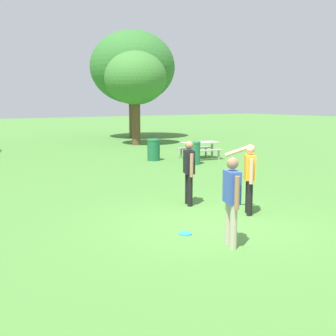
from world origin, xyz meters
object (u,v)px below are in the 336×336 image
at_px(trash_can_beside_table, 193,153).
at_px(trash_can_further_along, 154,150).
at_px(person_bystander, 249,174).
at_px(tree_slender_mid, 133,68).
at_px(person_thrower, 232,196).
at_px(person_catcher, 189,168).
at_px(frisbee, 185,233).
at_px(picnic_table_near, 200,147).
at_px(tree_far_right, 136,79).

height_order(trash_can_beside_table, trash_can_further_along, same).
bearing_deg(trash_can_further_along, person_bystander, -107.87).
relative_size(person_bystander, tree_slender_mid, 0.22).
distance_m(person_thrower, person_catcher, 3.12).
bearing_deg(frisbee, trash_can_beside_table, 51.80).
relative_size(person_bystander, picnic_table_near, 0.87).
height_order(person_catcher, trash_can_beside_table, person_catcher).
xyz_separation_m(trash_can_beside_table, tree_slender_mid, (4.09, 12.58, 4.50)).
relative_size(person_catcher, picnic_table_near, 0.87).
distance_m(trash_can_further_along, tree_slender_mid, 12.60).
height_order(picnic_table_near, trash_can_beside_table, trash_can_beside_table).
distance_m(person_thrower, trash_can_further_along, 11.22).
height_order(frisbee, trash_can_further_along, trash_can_further_along).
bearing_deg(trash_can_beside_table, trash_can_further_along, 113.05).
xyz_separation_m(picnic_table_near, tree_slender_mid, (2.82, 11.39, 4.42)).
relative_size(person_thrower, trash_can_further_along, 1.71).
xyz_separation_m(person_catcher, tree_far_right, (6.13, 13.62, 3.01)).
bearing_deg(person_thrower, frisbee, 104.01).
relative_size(person_bystander, trash_can_beside_table, 1.71).
height_order(frisbee, tree_far_right, tree_far_right).
relative_size(trash_can_further_along, tree_slender_mid, 0.13).
relative_size(trash_can_beside_table, trash_can_further_along, 1.00).
bearing_deg(trash_can_further_along, trash_can_beside_table, -66.95).
distance_m(person_catcher, tree_far_right, 15.24).
height_order(person_bystander, trash_can_beside_table, person_bystander).
height_order(person_thrower, frisbee, person_thrower).
relative_size(person_thrower, tree_slender_mid, 0.22).
bearing_deg(picnic_table_near, person_catcher, -129.91).
xyz_separation_m(picnic_table_near, trash_can_beside_table, (-1.27, -1.19, -0.08)).
bearing_deg(person_thrower, person_bystander, 37.69).
bearing_deg(person_catcher, person_bystander, -66.49).
bearing_deg(person_bystander, person_catcher, 113.51).
height_order(trash_can_beside_table, tree_slender_mid, tree_slender_mid).
height_order(person_catcher, picnic_table_near, person_catcher).
bearing_deg(tree_slender_mid, person_catcher, -114.91).
height_order(person_bystander, picnic_table_near, person_bystander).
xyz_separation_m(person_catcher, picnic_table_near, (5.54, 6.62, -0.38)).
height_order(trash_can_further_along, tree_far_right, tree_far_right).
bearing_deg(picnic_table_near, person_thrower, -125.31).
height_order(person_catcher, tree_slender_mid, tree_slender_mid).
xyz_separation_m(person_thrower, person_catcher, (1.20, 2.89, 0.00)).
distance_m(person_catcher, trash_can_further_along, 8.10).
relative_size(person_bystander, trash_can_further_along, 1.71).
bearing_deg(tree_far_right, frisbee, -116.13).
relative_size(person_thrower, tree_far_right, 0.29).
distance_m(frisbee, tree_far_right, 17.68).
relative_size(picnic_table_near, trash_can_beside_table, 1.97).
distance_m(tree_far_right, tree_slender_mid, 5.03).
xyz_separation_m(person_catcher, trash_can_further_along, (3.47, 7.31, -0.46)).
xyz_separation_m(person_catcher, trash_can_beside_table, (4.27, 5.43, -0.46)).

